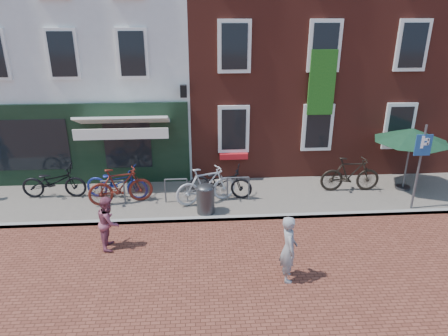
{
  "coord_description": "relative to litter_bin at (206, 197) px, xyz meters",
  "views": [
    {
      "loc": [
        -0.79,
        -10.76,
        6.02
      ],
      "look_at": [
        -0.01,
        0.41,
        1.56
      ],
      "focal_mm": 32.63,
      "sensor_mm": 36.0,
      "label": 1
    }
  ],
  "objects": [
    {
      "name": "ground",
      "position": [
        0.58,
        -0.42,
        -0.62
      ],
      "size": [
        80.0,
        80.0,
        0.0
      ],
      "primitive_type": "plane",
      "color": "brown"
    },
    {
      "name": "sidewalk",
      "position": [
        1.58,
        1.08,
        -0.57
      ],
      "size": [
        24.0,
        3.0,
        0.1
      ],
      "primitive_type": "cube",
      "color": "slate",
      "rests_on": "ground"
    },
    {
      "name": "building_stucco",
      "position": [
        -4.42,
        6.58,
        3.88
      ],
      "size": [
        8.0,
        8.0,
        9.0
      ],
      "primitive_type": "cube",
      "color": "silver",
      "rests_on": "ground"
    },
    {
      "name": "building_brick_mid",
      "position": [
        2.58,
        6.58,
        4.38
      ],
      "size": [
        6.0,
        8.0,
        10.0
      ],
      "primitive_type": "cube",
      "color": "maroon",
      "rests_on": "ground"
    },
    {
      "name": "building_brick_right",
      "position": [
        8.58,
        6.58,
        4.38
      ],
      "size": [
        6.0,
        8.0,
        10.0
      ],
      "primitive_type": "cube",
      "color": "maroon",
      "rests_on": "ground"
    },
    {
      "name": "litter_bin",
      "position": [
        0.0,
        0.0,
        0.0
      ],
      "size": [
        0.55,
        0.55,
        1.0
      ],
      "color": "#3A3B3D",
      "rests_on": "sidewalk"
    },
    {
      "name": "parking_sign",
      "position": [
        6.47,
        -0.18,
        1.21
      ],
      "size": [
        0.5,
        0.08,
        2.72
      ],
      "color": "#4C4C4F",
      "rests_on": "sidewalk"
    },
    {
      "name": "parasol",
      "position": [
        6.91,
        1.29,
        1.52
      ],
      "size": [
        2.45,
        2.45,
        2.28
      ],
      "color": "#4C4C4F",
      "rests_on": "sidewalk"
    },
    {
      "name": "woman",
      "position": [
        1.83,
        -3.28,
        0.2
      ],
      "size": [
        0.41,
        0.61,
        1.64
      ],
      "primitive_type": "imported",
      "rotation": [
        0.0,
        0.0,
        1.55
      ],
      "color": "gray",
      "rests_on": "ground"
    },
    {
      "name": "boy",
      "position": [
        -2.59,
        -1.57,
        0.11
      ],
      "size": [
        0.6,
        0.75,
        1.46
      ],
      "primitive_type": "imported",
      "rotation": [
        0.0,
        0.0,
        1.64
      ],
      "color": "#8D4457",
      "rests_on": "ground"
    },
    {
      "name": "bicycle_0",
      "position": [
        -4.96,
        1.44,
        0.03
      ],
      "size": [
        2.1,
        0.77,
        1.1
      ],
      "primitive_type": "imported",
      "rotation": [
        0.0,
        0.0,
        1.55
      ],
      "color": "black",
      "rests_on": "sidewalk"
    },
    {
      "name": "bicycle_1",
      "position": [
        -2.68,
        0.81,
        0.09
      ],
      "size": [
        2.1,
        1.01,
        1.22
      ],
      "primitive_type": "imported",
      "rotation": [
        0.0,
        0.0,
        1.79
      ],
      "color": "#5C1B12",
      "rests_on": "sidewalk"
    },
    {
      "name": "bicycle_2",
      "position": [
        -2.87,
        1.24,
        0.03
      ],
      "size": [
        2.19,
        1.11,
        1.1
      ],
      "primitive_type": "imported",
      "rotation": [
        0.0,
        0.0,
        1.38
      ],
      "color": "navy",
      "rests_on": "sidewalk"
    },
    {
      "name": "bicycle_3",
      "position": [
        0.04,
        0.68,
        0.09
      ],
      "size": [
        2.1,
        1.19,
        1.22
      ],
      "primitive_type": "imported",
      "rotation": [
        0.0,
        0.0,
        1.89
      ],
      "color": "#B3B4B6",
      "rests_on": "sidewalk"
    },
    {
      "name": "bicycle_4",
      "position": [
        0.53,
        1.09,
        0.03
      ],
      "size": [
        2.2,
        1.21,
        1.1
      ],
      "primitive_type": "imported",
      "rotation": [
        0.0,
        0.0,
        1.33
      ],
      "color": "black",
      "rests_on": "sidewalk"
    },
    {
      "name": "bicycle_5",
      "position": [
        4.96,
        1.26,
        0.09
      ],
      "size": [
        2.04,
        0.64,
        1.22
      ],
      "primitive_type": "imported",
      "rotation": [
        0.0,
        0.0,
        1.54
      ],
      "color": "black",
      "rests_on": "sidewalk"
    }
  ]
}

